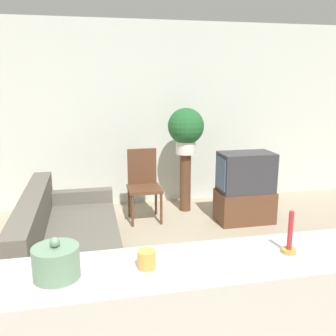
% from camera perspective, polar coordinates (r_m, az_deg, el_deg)
% --- Properties ---
extents(wall_back, '(9.00, 0.06, 2.70)m').
position_cam_1_polar(wall_back, '(5.60, -9.48, 7.84)').
color(wall_back, silver).
rests_on(wall_back, ground_plane).
extents(couch, '(0.91, 2.02, 0.79)m').
position_cam_1_polar(couch, '(3.91, -15.05, -11.29)').
color(couch, '#605B51').
rests_on(couch, ground_plane).
extents(tv_stand, '(0.74, 0.45, 0.42)m').
position_cam_1_polar(tv_stand, '(5.16, 11.56, -5.69)').
color(tv_stand, brown).
rests_on(tv_stand, ground_plane).
extents(television, '(0.71, 0.43, 0.52)m').
position_cam_1_polar(television, '(5.02, 11.74, -0.61)').
color(television, '#333338').
rests_on(television, tv_stand).
extents(wooden_chair, '(0.44, 0.44, 0.95)m').
position_cam_1_polar(wooden_chair, '(5.07, -3.76, -2.07)').
color(wooden_chair, brown).
rests_on(wooden_chair, ground_plane).
extents(plant_stand, '(0.16, 0.16, 0.84)m').
position_cam_1_polar(plant_stand, '(5.42, 2.65, -2.19)').
color(plant_stand, brown).
rests_on(plant_stand, ground_plane).
extents(potted_plant, '(0.51, 0.51, 0.65)m').
position_cam_1_polar(potted_plant, '(5.26, 2.74, 6.08)').
color(potted_plant, white).
rests_on(potted_plant, plant_stand).
extents(decorative_bowl, '(0.20, 0.20, 0.18)m').
position_cam_1_polar(decorative_bowl, '(1.70, -16.67, -13.54)').
color(decorative_bowl, gray).
rests_on(decorative_bowl, foreground_counter).
extents(candle_jar, '(0.08, 0.08, 0.08)m').
position_cam_1_polar(candle_jar, '(1.72, -3.30, -13.72)').
color(candle_jar, gold).
rests_on(candle_jar, foreground_counter).
extents(candlestick, '(0.07, 0.07, 0.21)m').
position_cam_1_polar(candlestick, '(1.93, 18.04, -10.39)').
color(candlestick, '#B7933D').
rests_on(candlestick, foreground_counter).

